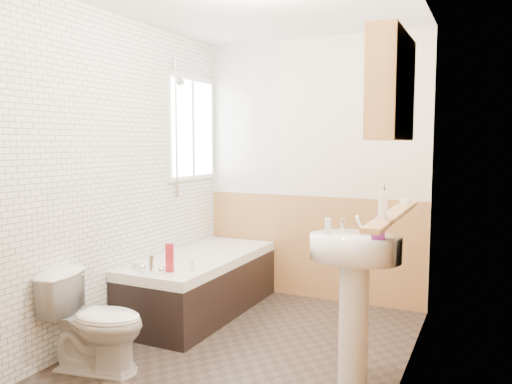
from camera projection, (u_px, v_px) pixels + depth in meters
floor at (247, 349)px, 3.66m from camera, size 2.80×2.80×0.00m
wall_back at (312, 170)px, 4.81m from camera, size 2.20×0.02×2.50m
wall_front at (109, 200)px, 2.27m from camera, size 2.20×0.02×2.50m
wall_left at (124, 176)px, 4.01m from camera, size 0.02×2.80×2.50m
wall_right at (408, 186)px, 3.06m from camera, size 0.02×2.80×2.50m
wainscot_right at (401, 304)px, 3.15m from camera, size 0.01×2.80×1.00m
wainscot_front at (117, 357)px, 2.36m from camera, size 2.20×0.01×1.00m
wainscot_back at (310, 247)px, 4.86m from camera, size 2.20×0.01×1.00m
tile_cladding_left at (126, 176)px, 4.00m from camera, size 0.01×2.80×2.50m
tile_return_back at (244, 119)px, 5.05m from camera, size 0.75×0.01×1.50m
window at (192, 129)px, 4.81m from camera, size 0.03×0.79×0.99m
bathtub at (202, 282)px, 4.45m from camera, size 0.70×1.63×0.66m
shower_riser at (177, 117)px, 4.53m from camera, size 0.11×0.08×1.26m
toilet at (96, 322)px, 3.30m from camera, size 0.73×0.49×0.66m
sink at (354, 280)px, 3.04m from camera, size 0.56×0.45×1.07m
pine_shelf at (394, 214)px, 3.04m from camera, size 0.10×1.32×0.03m
medicine_cabinet at (391, 87)px, 2.94m from camera, size 0.17×0.69×0.62m
foam_can at (383, 205)px, 2.73m from camera, size 0.05×0.05×0.16m
green_bottle at (384, 200)px, 2.75m from camera, size 0.04×0.04×0.21m
black_jar at (405, 201)px, 3.43m from camera, size 0.08×0.08×0.04m
soap_bottle at (378, 232)px, 2.90m from camera, size 0.12×0.18×0.08m
clear_bottle at (328, 226)px, 3.04m from camera, size 0.05×0.05×0.10m
blue_gel at (170, 258)px, 3.82m from camera, size 0.07×0.06×0.22m
cream_jar at (138, 265)px, 3.92m from camera, size 0.11×0.11×0.06m
orange_bottle at (192, 265)px, 3.87m from camera, size 0.04×0.04×0.09m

